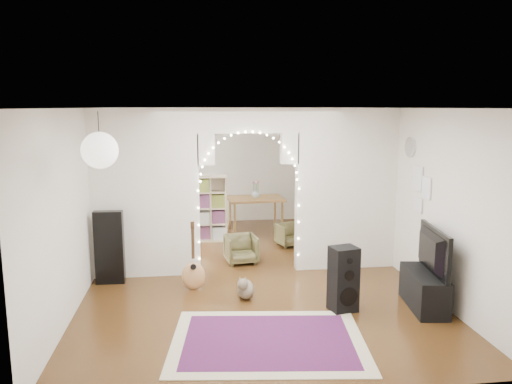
{
  "coord_description": "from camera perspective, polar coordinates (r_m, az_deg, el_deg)",
  "views": [
    {
      "loc": [
        -0.91,
        -7.99,
        2.72
      ],
      "look_at": [
        0.17,
        0.3,
        1.29
      ],
      "focal_mm": 35.0,
      "sensor_mm": 36.0,
      "label": 1
    }
  ],
  "objects": [
    {
      "name": "wall_front",
      "position": [
        4.55,
        4.55,
        -7.81
      ],
      "size": [
        5.0,
        0.02,
        2.7
      ],
      "primitive_type": "cube",
      "color": "silver",
      "rests_on": "floor"
    },
    {
      "name": "floor",
      "position": [
        8.49,
        -0.86,
        -8.96
      ],
      "size": [
        7.5,
        7.5,
        0.0
      ],
      "primitive_type": "plane",
      "color": "black",
      "rests_on": "ground"
    },
    {
      "name": "acoustic_guitar",
      "position": [
        7.59,
        -7.18,
        -8.25
      ],
      "size": [
        0.38,
        0.23,
        0.89
      ],
      "rotation": [
        0.0,
        0.0,
        0.33
      ],
      "color": "#B97F4A",
      "rests_on": "floor"
    },
    {
      "name": "media_console",
      "position": [
        7.3,
        18.66,
        -10.57
      ],
      "size": [
        0.53,
        1.04,
        0.5
      ],
      "primitive_type": "cube",
      "rotation": [
        0.0,
        0.0,
        -0.13
      ],
      "color": "black",
      "rests_on": "floor"
    },
    {
      "name": "dining_chair_right",
      "position": [
        9.91,
        3.9,
        -4.9
      ],
      "size": [
        0.59,
        0.6,
        0.44
      ],
      "primitive_type": "imported",
      "rotation": [
        0.0,
        0.0,
        0.29
      ],
      "color": "#4C4626",
      "rests_on": "floor"
    },
    {
      "name": "wall_back",
      "position": [
        11.86,
        -2.95,
        3.08
      ],
      "size": [
        5.0,
        0.02,
        2.7
      ],
      "primitive_type": "cube",
      "color": "silver",
      "rests_on": "floor"
    },
    {
      "name": "flower_vase",
      "position": [
        10.9,
        -0.04,
        -0.16
      ],
      "size": [
        0.2,
        0.2,
        0.19
      ],
      "primitive_type": "imported",
      "rotation": [
        0.0,
        0.0,
        0.08
      ],
      "color": "white",
      "rests_on": "dining_table"
    },
    {
      "name": "window",
      "position": [
        9.99,
        -16.34,
        2.32
      ],
      "size": [
        0.04,
        1.2,
        1.4
      ],
      "primitive_type": "cube",
      "color": "white",
      "rests_on": "wall_left"
    },
    {
      "name": "dining_chair_left",
      "position": [
        8.83,
        -1.71,
        -6.54
      ],
      "size": [
        0.6,
        0.61,
        0.5
      ],
      "primitive_type": "imported",
      "rotation": [
        0.0,
        0.0,
        0.14
      ],
      "color": "#4C4626",
      "rests_on": "floor"
    },
    {
      "name": "tabby_cat",
      "position": [
        7.27,
        -1.23,
        -10.96
      ],
      "size": [
        0.36,
        0.56,
        0.37
      ],
      "rotation": [
        0.0,
        0.0,
        -0.37
      ],
      "color": "brown",
      "rests_on": "floor"
    },
    {
      "name": "divider_wall",
      "position": [
        8.15,
        -0.89,
        0.58
      ],
      "size": [
        5.0,
        0.2,
        2.7
      ],
      "color": "silver",
      "rests_on": "floor"
    },
    {
      "name": "wall_right",
      "position": [
        8.8,
        15.51,
        0.41
      ],
      "size": [
        0.02,
        7.5,
        2.7
      ],
      "primitive_type": "cube",
      "color": "silver",
      "rests_on": "floor"
    },
    {
      "name": "dining_table",
      "position": [
        10.93,
        -0.04,
        -1.03
      ],
      "size": [
        1.26,
        0.9,
        0.76
      ],
      "rotation": [
        0.0,
        0.0,
        0.08
      ],
      "color": "olive",
      "rests_on": "floor"
    },
    {
      "name": "paper_lantern",
      "position": [
        5.7,
        -17.42,
        4.56
      ],
      "size": [
        0.4,
        0.4,
        0.4
      ],
      "primitive_type": "sphere",
      "color": "white",
      "rests_on": "ceiling"
    },
    {
      "name": "guitar_case",
      "position": [
        8.07,
        -16.41,
        -6.1
      ],
      "size": [
        0.44,
        0.16,
        1.15
      ],
      "primitive_type": "cube",
      "rotation": [
        0.0,
        0.0,
        -0.04
      ],
      "color": "black",
      "rests_on": "floor"
    },
    {
      "name": "tv",
      "position": [
        7.13,
        18.9,
        -6.35
      ],
      "size": [
        0.28,
        1.08,
        0.62
      ],
      "primitive_type": "imported",
      "rotation": [
        0.0,
        0.0,
        1.44
      ],
      "color": "black",
      "rests_on": "media_console"
    },
    {
      "name": "fairy_lights",
      "position": [
        8.0,
        -0.78,
        1.32
      ],
      "size": [
        1.64,
        0.04,
        1.6
      ],
      "primitive_type": null,
      "color": "#FFEABF",
      "rests_on": "divider_wall"
    },
    {
      "name": "picture_frames",
      "position": [
        7.87,
        18.24,
        0.32
      ],
      "size": [
        0.02,
        0.5,
        0.7
      ],
      "primitive_type": null,
      "color": "white",
      "rests_on": "wall_right"
    },
    {
      "name": "ceiling_fan",
      "position": [
        10.04,
        -2.21,
        7.89
      ],
      "size": [
        1.1,
        1.1,
        0.3
      ],
      "primitive_type": null,
      "color": "#AE893A",
      "rests_on": "ceiling"
    },
    {
      "name": "ceiling",
      "position": [
        8.04,
        -0.91,
        9.58
      ],
      "size": [
        5.0,
        7.5,
        0.02
      ],
      "primitive_type": "cube",
      "color": "white",
      "rests_on": "wall_back"
    },
    {
      "name": "wall_clock",
      "position": [
        8.16,
        17.25,
        4.93
      ],
      "size": [
        0.03,
        0.31,
        0.31
      ],
      "primitive_type": "cylinder",
      "rotation": [
        0.0,
        1.57,
        0.0
      ],
      "color": "white",
      "rests_on": "wall_right"
    },
    {
      "name": "area_rug",
      "position": [
        6.11,
        1.4,
        -16.62
      ],
      "size": [
        2.44,
        1.95,
        0.02
      ],
      "primitive_type": "cube",
      "rotation": [
        0.0,
        0.0,
        -0.12
      ],
      "color": "maroon",
      "rests_on": "floor"
    },
    {
      "name": "bookcase",
      "position": [
        10.25,
        -7.05,
        -1.84
      ],
      "size": [
        1.34,
        0.47,
        1.36
      ],
      "primitive_type": "cube",
      "rotation": [
        0.0,
        0.0,
        -0.1
      ],
      "color": "beige",
      "rests_on": "floor"
    },
    {
      "name": "floor_speaker",
      "position": [
        6.88,
        9.96,
        -9.78
      ],
      "size": [
        0.4,
        0.37,
        0.88
      ],
      "rotation": [
        0.0,
        0.0,
        0.22
      ],
      "color": "black",
      "rests_on": "floor"
    },
    {
      "name": "wall_left",
      "position": [
        8.26,
        -18.38,
        -0.32
      ],
      "size": [
        0.02,
        7.5,
        2.7
      ],
      "primitive_type": "cube",
      "color": "silver",
      "rests_on": "floor"
    }
  ]
}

